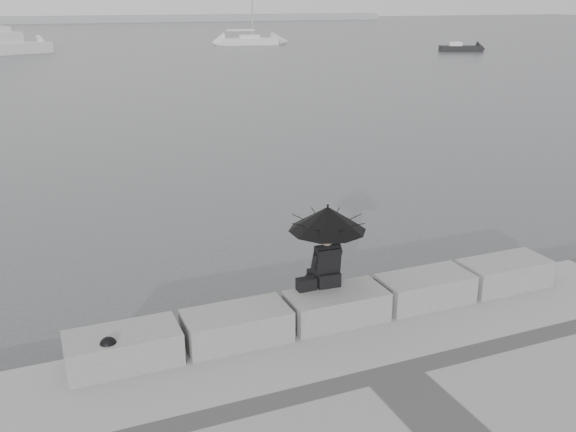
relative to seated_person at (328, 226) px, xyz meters
name	(u,v)px	position (x,y,z in m)	size (l,w,h in m)	color
ground	(324,335)	(0.03, 0.12, -2.02)	(360.00, 360.00, 0.00)	#424447
stone_block_far_left	(123,348)	(-3.37, -0.33, -1.27)	(1.60, 0.80, 0.50)	slate
stone_block_left	(237,326)	(-1.67, -0.33, -1.27)	(1.60, 0.80, 0.50)	slate
stone_block_centre	(336,306)	(0.03, -0.33, -1.27)	(1.60, 0.80, 0.50)	slate
stone_block_right	(425,289)	(1.73, -0.33, -1.27)	(1.60, 0.80, 0.50)	slate
stone_block_far_right	(504,273)	(3.43, -0.33, -1.27)	(1.60, 0.80, 0.50)	slate
seated_person	(328,226)	(0.00, 0.00, 0.00)	(1.26, 1.26, 1.39)	black
bag	(306,284)	(-0.39, -0.05, -0.92)	(0.31, 0.18, 0.20)	black
mooring_bollard	(110,359)	(-3.59, -0.55, -1.28)	(0.37, 0.37, 0.59)	black
sailboat_right	(249,40)	(23.07, 69.03, -1.49)	(7.30, 3.57, 12.90)	silver
motor_cruiser	(8,45)	(-4.57, 65.62, -1.13)	(8.80, 5.86, 4.50)	silver
small_motorboat	(461,48)	(40.83, 50.36, -1.70)	(4.74, 3.22, 1.10)	black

